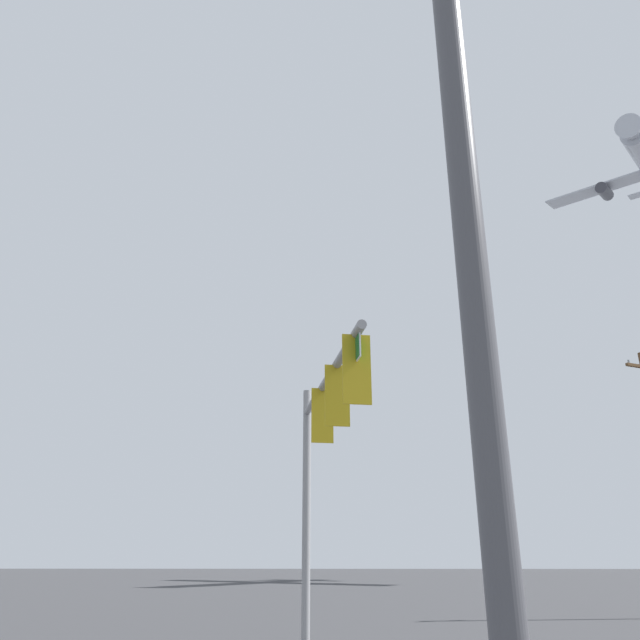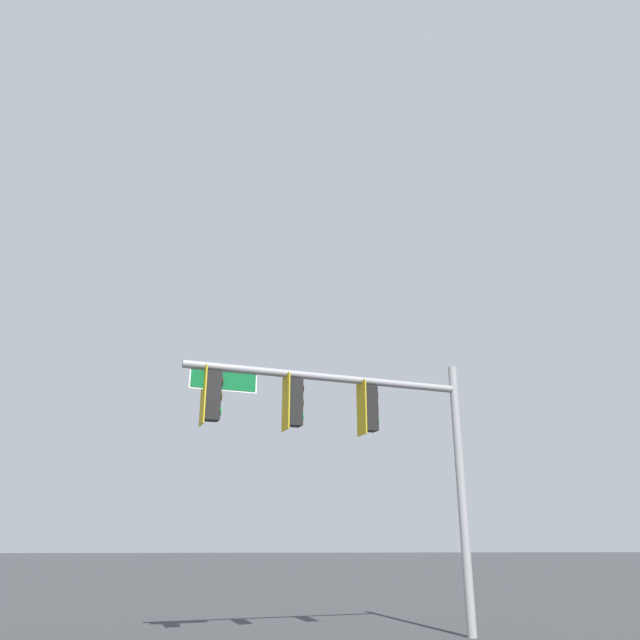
{
  "view_description": "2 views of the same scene",
  "coord_description": "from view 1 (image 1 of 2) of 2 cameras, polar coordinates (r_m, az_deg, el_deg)",
  "views": [
    {
      "loc": [
        11.94,
        -6.96,
        1.85
      ],
      "look_at": [
        -0.94,
        -7.54,
        6.87
      ],
      "focal_mm": 35.0,
      "sensor_mm": 36.0,
      "label": 1
    },
    {
      "loc": [
        0.71,
        6.92,
        1.96
      ],
      "look_at": [
        -1.41,
        -6.83,
        7.01
      ],
      "focal_mm": 35.0,
      "sensor_mm": 36.0,
      "label": 2
    }
  ],
  "objects": [
    {
      "name": "street_lamp",
      "position": [
        4.58,
        12.54,
        19.61
      ],
      "size": [
        2.14,
        0.81,
        8.39
      ],
      "color": "#4C4C51",
      "rests_on": "ground_plane"
    },
    {
      "name": "signal_pole_near",
      "position": [
        14.45,
        0.43,
        -9.97
      ],
      "size": [
        6.93,
        1.67,
        6.36
      ],
      "color": "gray",
      "rests_on": "ground_plane"
    }
  ]
}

